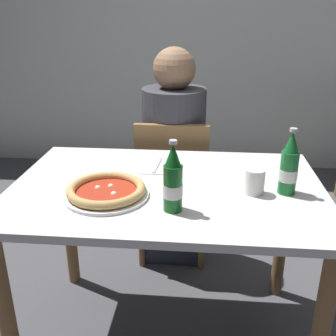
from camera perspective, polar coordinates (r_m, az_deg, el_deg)
ground_plane at (r=1.95m, az=-0.14°, el=-22.96°), size 8.00×8.00×0.00m
back_wall_tiled at (r=3.58m, az=3.32°, el=20.73°), size 7.00×0.10×2.60m
dining_table_main at (r=1.57m, az=-0.17°, el=-6.27°), size 1.20×0.80×0.75m
chair_behind_table at (r=2.18m, az=0.72°, el=-2.24°), size 0.40×0.40×0.85m
diner_seated at (r=2.19m, az=0.82°, el=0.73°), size 0.34×0.34×1.21m
pizza_margherita_near at (r=1.43m, az=-8.96°, el=-3.34°), size 0.31×0.31×0.04m
beer_bottle_left at (r=1.29m, az=0.71°, el=-1.99°), size 0.07×0.07×0.25m
beer_bottle_center at (r=1.48m, az=17.18°, el=0.20°), size 0.07×0.07×0.25m
napkin_with_cutlery at (r=1.69m, az=-0.89°, el=0.28°), size 0.19×0.19×0.01m
paper_cup at (r=1.46m, az=12.48°, el=-1.91°), size 0.07×0.07×0.09m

